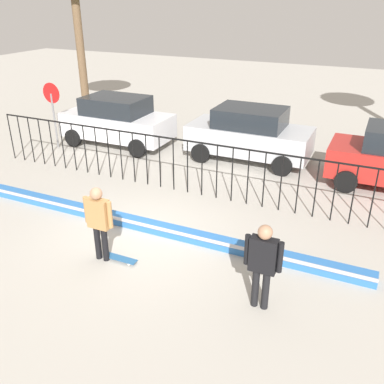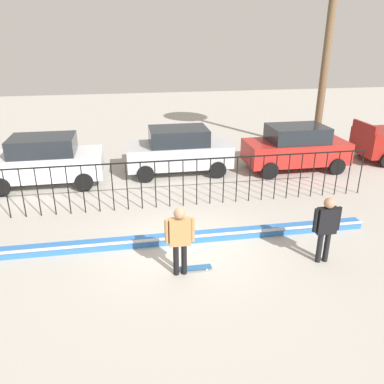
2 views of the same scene
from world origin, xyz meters
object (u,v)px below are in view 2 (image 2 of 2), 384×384
at_px(skateboard, 196,268).
at_px(parked_car_white, 45,160).
at_px(camera_operator, 326,224).
at_px(parked_car_red, 296,147).
at_px(parked_car_silver, 179,150).
at_px(skateboarder, 180,236).

distance_m(skateboard, parked_car_white, 8.32).
distance_m(camera_operator, parked_car_red, 7.47).
bearing_deg(camera_operator, parked_car_silver, -64.62).
xyz_separation_m(skateboarder, skateboard, (0.41, 0.10, -1.01)).
relative_size(skateboard, camera_operator, 0.45).
bearing_deg(parked_car_white, parked_car_silver, 2.87).
bearing_deg(parked_car_white, skateboarder, -61.47).
distance_m(camera_operator, parked_car_white, 10.59).
xyz_separation_m(skateboard, parked_car_red, (5.62, 6.91, 0.91)).
height_order(skateboard, parked_car_red, parked_car_red).
bearing_deg(camera_operator, parked_car_white, -35.74).
bearing_deg(parked_car_white, skateboard, -58.69).
xyz_separation_m(skateboard, parked_car_silver, (0.64, 7.37, 0.91)).
bearing_deg(parked_car_red, camera_operator, -110.70).
distance_m(skateboarder, skateboard, 1.09).
distance_m(skateboarder, parked_car_silver, 7.55).
xyz_separation_m(skateboard, camera_operator, (3.29, -0.18, 1.01)).
height_order(skateboard, camera_operator, camera_operator).
bearing_deg(skateboarder, skateboard, -14.44).
bearing_deg(parked_car_white, parked_car_red, -2.30).
xyz_separation_m(camera_operator, parked_car_red, (2.33, 7.09, -0.10)).
bearing_deg(parked_car_red, skateboard, -131.60).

